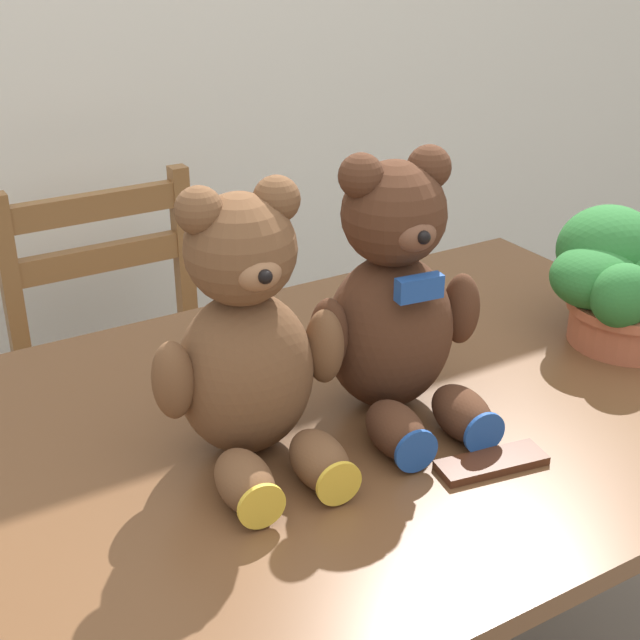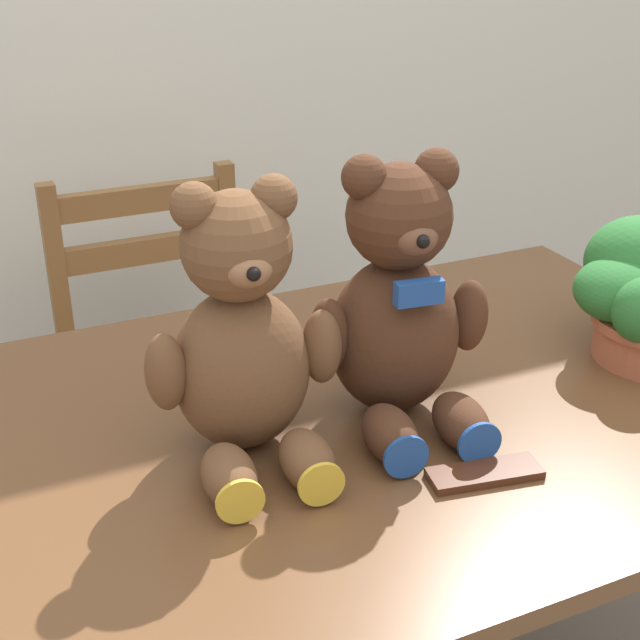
{
  "view_description": "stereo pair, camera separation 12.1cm",
  "coord_description": "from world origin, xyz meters",
  "px_view_note": "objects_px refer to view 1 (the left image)",
  "views": [
    {
      "loc": [
        -0.55,
        -0.5,
        1.43
      ],
      "look_at": [
        0.01,
        0.43,
        0.91
      ],
      "focal_mm": 50.0,
      "sensor_mm": 36.0,
      "label": 1
    },
    {
      "loc": [
        -0.44,
        -0.56,
        1.43
      ],
      "look_at": [
        0.01,
        0.43,
        0.91
      ],
      "focal_mm": 50.0,
      "sensor_mm": 36.0,
      "label": 2
    }
  ],
  "objects_px": {
    "potted_plant": "(621,280)",
    "chocolate_bar": "(492,463)",
    "teddy_bear_left": "(248,345)",
    "wooden_chair_behind": "(133,374)",
    "teddy_bear_right": "(395,305)"
  },
  "relations": [
    {
      "from": "potted_plant",
      "to": "chocolate_bar",
      "type": "bearing_deg",
      "value": -156.36
    },
    {
      "from": "teddy_bear_left",
      "to": "chocolate_bar",
      "type": "xyz_separation_m",
      "value": [
        0.26,
        -0.2,
        -0.16
      ]
    },
    {
      "from": "wooden_chair_behind",
      "to": "teddy_bear_right",
      "type": "relative_size",
      "value": 2.23
    },
    {
      "from": "teddy_bear_right",
      "to": "potted_plant",
      "type": "xyz_separation_m",
      "value": [
        0.46,
        -0.01,
        -0.06
      ]
    },
    {
      "from": "chocolate_bar",
      "to": "potted_plant",
      "type": "bearing_deg",
      "value": 23.64
    },
    {
      "from": "wooden_chair_behind",
      "to": "teddy_bear_left",
      "type": "relative_size",
      "value": 2.28
    },
    {
      "from": "teddy_bear_left",
      "to": "chocolate_bar",
      "type": "bearing_deg",
      "value": 147.54
    },
    {
      "from": "teddy_bear_right",
      "to": "chocolate_bar",
      "type": "relative_size",
      "value": 2.57
    },
    {
      "from": "teddy_bear_left",
      "to": "chocolate_bar",
      "type": "distance_m",
      "value": 0.36
    },
    {
      "from": "wooden_chair_behind",
      "to": "teddy_bear_left",
      "type": "distance_m",
      "value": 0.95
    },
    {
      "from": "potted_plant",
      "to": "chocolate_bar",
      "type": "xyz_separation_m",
      "value": [
        -0.43,
        -0.19,
        -0.1
      ]
    },
    {
      "from": "teddy_bear_right",
      "to": "chocolate_bar",
      "type": "bearing_deg",
      "value": 104.11
    },
    {
      "from": "teddy_bear_left",
      "to": "teddy_bear_right",
      "type": "distance_m",
      "value": 0.23
    },
    {
      "from": "teddy_bear_left",
      "to": "potted_plant",
      "type": "xyz_separation_m",
      "value": [
        0.69,
        -0.01,
        -0.06
      ]
    },
    {
      "from": "teddy_bear_right",
      "to": "potted_plant",
      "type": "distance_m",
      "value": 0.46
    }
  ]
}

